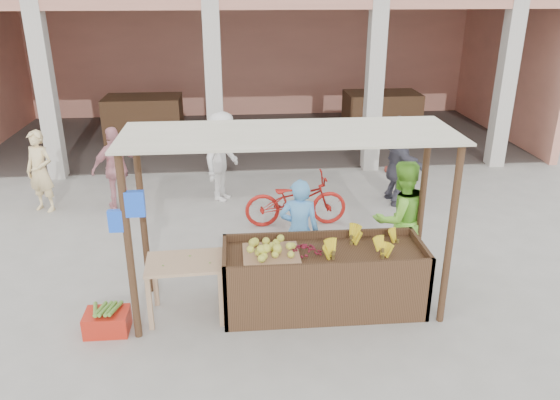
{
  "coord_description": "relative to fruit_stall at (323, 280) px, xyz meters",
  "views": [
    {
      "loc": [
        -0.61,
        -6.17,
        4.05
      ],
      "look_at": [
        0.03,
        1.2,
        1.07
      ],
      "focal_mm": 35.0,
      "sensor_mm": 36.0,
      "label": 1
    }
  ],
  "objects": [
    {
      "name": "fruit_stall",
      "position": [
        0.0,
        0.0,
        0.0
      ],
      "size": [
        2.6,
        0.95,
        0.8
      ],
      "primitive_type": "cube",
      "color": "#4A301D",
      "rests_on": "ground"
    },
    {
      "name": "papaya_pile",
      "position": [
        -1.77,
        -0.04,
        0.49
      ],
      "size": [
        0.73,
        0.42,
        0.21
      ],
      "primitive_type": null,
      "color": "#469530",
      "rests_on": "side_table"
    },
    {
      "name": "vendor_green",
      "position": [
        1.24,
        0.82,
        0.52
      ],
      "size": [
        0.98,
        0.71,
        1.84
      ],
      "primitive_type": "imported",
      "rotation": [
        0.0,
        0.0,
        3.38
      ],
      "color": "#78CF37",
      "rests_on": "ground"
    },
    {
      "name": "shopper_a",
      "position": [
        -1.35,
        3.99,
        0.55
      ],
      "size": [
        1.07,
        1.36,
        1.9
      ],
      "primitive_type": "imported",
      "rotation": [
        0.0,
        0.0,
        1.14
      ],
      "color": "silver",
      "rests_on": "ground"
    },
    {
      "name": "banana_heap",
      "position": [
        0.53,
        0.05,
        0.5
      ],
      "size": [
        1.08,
        0.59,
        0.2
      ],
      "primitive_type": null,
      "color": "yellow",
      "rests_on": "fruit_stall"
    },
    {
      "name": "market_building",
      "position": [
        -0.45,
        8.93,
        2.3
      ],
      "size": [
        14.4,
        6.4,
        4.2
      ],
      "color": "tan",
      "rests_on": "ground"
    },
    {
      "name": "motorcycle",
      "position": [
        -0.06,
        2.66,
        0.09
      ],
      "size": [
        0.7,
        1.89,
        0.98
      ],
      "primitive_type": "imported",
      "rotation": [
        0.0,
        0.0,
        1.6
      ],
      "color": "#AA1913",
      "rests_on": "ground"
    },
    {
      "name": "stall_awning",
      "position": [
        -0.51,
        0.06,
        1.58
      ],
      "size": [
        4.09,
        1.35,
        2.39
      ],
      "color": "#4A301D",
      "rests_on": "ground"
    },
    {
      "name": "produce_sacks",
      "position": [
        2.5,
        5.32,
        -0.09
      ],
      "size": [
        0.82,
        0.51,
        0.62
      ],
      "color": "maroon",
      "rests_on": "ground"
    },
    {
      "name": "shopper_e",
      "position": [
        -4.71,
        3.74,
        0.4
      ],
      "size": [
        0.73,
        0.65,
        1.61
      ],
      "primitive_type": "imported",
      "rotation": [
        0.0,
        0.0,
        -0.41
      ],
      "color": "#F0D190",
      "rests_on": "ground"
    },
    {
      "name": "shopper_d",
      "position": [
        2.03,
        3.57,
        0.51
      ],
      "size": [
        0.75,
        1.7,
        1.82
      ],
      "primitive_type": "imported",
      "rotation": [
        0.0,
        0.0,
        1.6
      ],
      "color": "#474552",
      "rests_on": "ground"
    },
    {
      "name": "red_crate",
      "position": [
        -2.74,
        -0.32,
        -0.26
      ],
      "size": [
        0.53,
        0.38,
        0.28
      ],
      "primitive_type": "cube",
      "rotation": [
        0.0,
        0.0,
        0.0
      ],
      "color": "red",
      "rests_on": "ground"
    },
    {
      "name": "shopper_b",
      "position": [
        -3.31,
        3.72,
        0.45
      ],
      "size": [
        1.13,
        0.93,
        1.69
      ],
      "primitive_type": "imported",
      "rotation": [
        0.0,
        0.0,
        3.62
      ],
      "color": "#D0858D",
      "rests_on": "ground"
    },
    {
      "name": "berry_heap",
      "position": [
        -0.25,
        0.01,
        0.47
      ],
      "size": [
        0.46,
        0.37,
        0.14
      ],
      "primitive_type": "ellipsoid",
      "color": "maroon",
      "rests_on": "fruit_stall"
    },
    {
      "name": "ground",
      "position": [
        -0.5,
        0.0,
        -0.4
      ],
      "size": [
        60.0,
        60.0,
        0.0
      ],
      "primitive_type": "plane",
      "color": "gray",
      "rests_on": "ground"
    },
    {
      "name": "side_table",
      "position": [
        -1.77,
        -0.04,
        0.25
      ],
      "size": [
        1.01,
        0.7,
        0.79
      ],
      "rotation": [
        0.0,
        0.0,
        0.05
      ],
      "color": "tan",
      "rests_on": "ground"
    },
    {
      "name": "melon_tray",
      "position": [
        -0.69,
        -0.04,
        0.49
      ],
      "size": [
        0.71,
        0.61,
        0.19
      ],
      "color": "#986E4E",
      "rests_on": "fruit_stall"
    },
    {
      "name": "vendor_blue",
      "position": [
        -0.23,
        0.74,
        0.43
      ],
      "size": [
        0.69,
        0.55,
        1.65
      ],
      "primitive_type": "imported",
      "rotation": [
        0.0,
        0.0,
        2.97
      ],
      "color": "#58A3EB",
      "rests_on": "ground"
    },
    {
      "name": "plantain_bundle",
      "position": [
        -2.74,
        -0.32,
        -0.08
      ],
      "size": [
        0.4,
        0.28,
        0.08
      ],
      "primitive_type": null,
      "color": "#5D8C33",
      "rests_on": "red_crate"
    }
  ]
}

